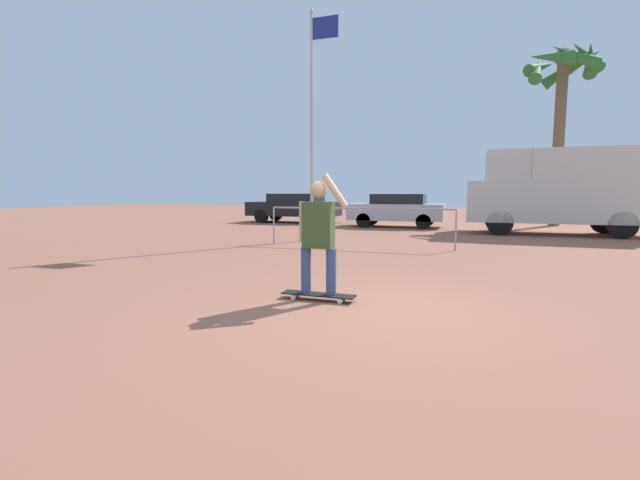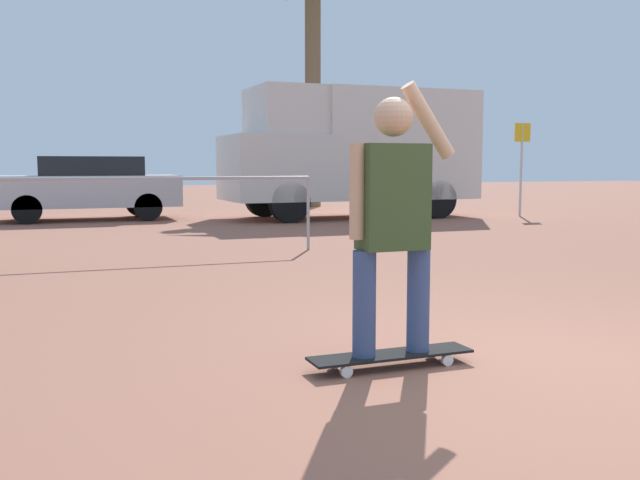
% 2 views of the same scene
% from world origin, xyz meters
% --- Properties ---
extents(ground_plane, '(80.00, 80.00, 0.00)m').
position_xyz_m(ground_plane, '(0.00, 0.00, 0.00)').
color(ground_plane, '#935B47').
extents(skateboard, '(1.04, 0.23, 0.09)m').
position_xyz_m(skateboard, '(-0.84, 0.32, 0.07)').
color(skateboard, black).
rests_on(skateboard, ground_plane).
extents(person_skateboarder, '(0.69, 0.23, 1.64)m').
position_xyz_m(person_skateboarder, '(-0.84, 0.32, 0.96)').
color(person_skateboarder, '#384C7A').
rests_on(person_skateboarder, skateboard).
extents(camper_van, '(5.83, 2.18, 2.95)m').
position_xyz_m(camper_van, '(4.05, 11.86, 1.62)').
color(camper_van, black).
rests_on(camper_van, ground_plane).
extents(parked_car_silver, '(4.00, 1.80, 1.42)m').
position_xyz_m(parked_car_silver, '(-1.85, 13.35, 0.75)').
color(parked_car_silver, black).
rests_on(parked_car_silver, ground_plane).
extents(parked_car_black, '(4.46, 1.90, 1.43)m').
position_xyz_m(parked_car_black, '(-7.10, 14.51, 0.78)').
color(parked_car_black, black).
rests_on(parked_car_black, ground_plane).
extents(palm_tree_near_van, '(3.24, 3.21, 7.73)m').
position_xyz_m(palm_tree_near_van, '(4.74, 16.32, 6.27)').
color(palm_tree_near_van, brown).
rests_on(palm_tree_near_van, ground_plane).
extents(flagpole, '(0.89, 0.12, 6.82)m').
position_xyz_m(flagpole, '(-3.42, 7.23, 3.87)').
color(flagpole, '#B7B7BC').
rests_on(flagpole, ground_plane).
extents(plaza_railing_segment, '(5.12, 0.05, 1.08)m').
position_xyz_m(plaza_railing_segment, '(-1.75, 6.18, 0.92)').
color(plaza_railing_segment, '#99999E').
rests_on(plaza_railing_segment, ground_plane).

